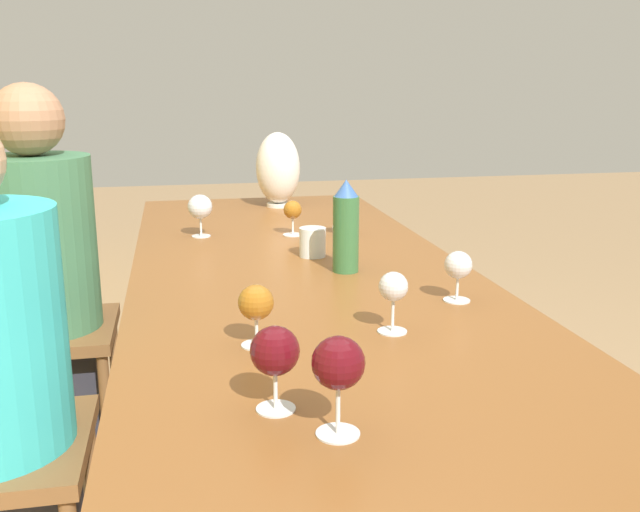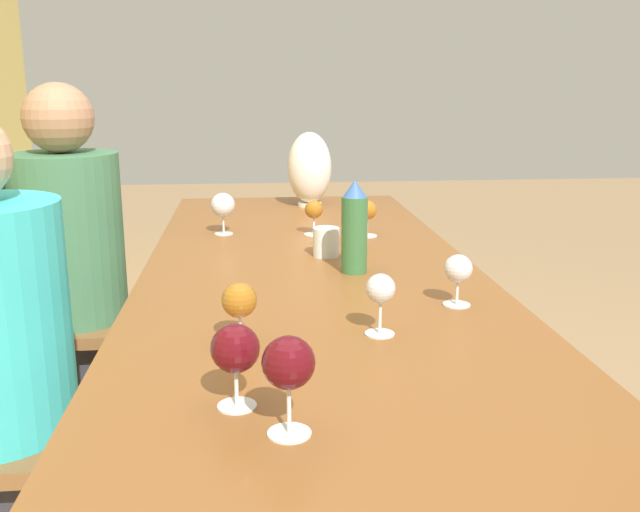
{
  "view_description": "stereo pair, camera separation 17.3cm",
  "coord_description": "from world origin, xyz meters",
  "views": [
    {
      "loc": [
        -1.82,
        0.34,
        1.26
      ],
      "look_at": [
        -0.16,
        0.0,
        0.84
      ],
      "focal_mm": 40.0,
      "sensor_mm": 36.0,
      "label": 1
    },
    {
      "loc": [
        -1.84,
        0.16,
        1.26
      ],
      "look_at": [
        -0.16,
        0.0,
        0.84
      ],
      "focal_mm": 40.0,
      "sensor_mm": 36.0,
      "label": 2
    }
  ],
  "objects": [
    {
      "name": "water_bottle",
      "position": [
        0.04,
        -0.11,
        0.87
      ],
      "size": [
        0.07,
        0.07,
        0.26
      ],
      "color": "#336638",
      "rests_on": "dining_table"
    },
    {
      "name": "wine_glass_4",
      "position": [
        -0.87,
        0.12,
        0.85
      ],
      "size": [
        0.08,
        0.08,
        0.16
      ],
      "color": "silver",
      "rests_on": "dining_table"
    },
    {
      "name": "dining_table",
      "position": [
        0.0,
        0.0,
        0.68
      ],
      "size": [
        2.69,
        0.94,
        0.74
      ],
      "color": "brown",
      "rests_on": "ground_plane"
    },
    {
      "name": "person_far",
      "position": [
        0.59,
        0.77,
        0.67
      ],
      "size": [
        0.36,
        0.36,
        1.25
      ],
      "color": "#2D2D38",
      "rests_on": "ground_plane"
    },
    {
      "name": "wine_glass_0",
      "position": [
        -0.45,
        -0.1,
        0.84
      ],
      "size": [
        0.06,
        0.06,
        0.13
      ],
      "color": "silver",
      "rests_on": "dining_table"
    },
    {
      "name": "chair_far",
      "position": [
        0.59,
        0.86,
        0.5
      ],
      "size": [
        0.44,
        0.44,
        0.94
      ],
      "color": "brown",
      "rests_on": "ground_plane"
    },
    {
      "name": "wine_glass_5",
      "position": [
        -0.27,
        -0.31,
        0.83
      ],
      "size": [
        0.07,
        0.07,
        0.12
      ],
      "color": "silver",
      "rests_on": "dining_table"
    },
    {
      "name": "wine_glass_7",
      "position": [
        -0.47,
        0.19,
        0.83
      ],
      "size": [
        0.07,
        0.07,
        0.13
      ],
      "color": "silver",
      "rests_on": "dining_table"
    },
    {
      "name": "vase",
      "position": [
        1.1,
        -0.08,
        0.9
      ],
      "size": [
        0.18,
        0.18,
        0.31
      ],
      "color": "silver",
      "rests_on": "dining_table"
    },
    {
      "name": "wine_glass_6",
      "position": [
        0.5,
        -0.22,
        0.83
      ],
      "size": [
        0.07,
        0.07,
        0.12
      ],
      "color": "silver",
      "rests_on": "dining_table"
    },
    {
      "name": "water_tumbler",
      "position": [
        0.23,
        -0.06,
        0.78
      ],
      "size": [
        0.08,
        0.08,
        0.09
      ],
      "color": "silver",
      "rests_on": "dining_table"
    },
    {
      "name": "wine_glass_2",
      "position": [
        0.54,
        -0.05,
        0.82
      ],
      "size": [
        0.07,
        0.07,
        0.12
      ],
      "color": "silver",
      "rests_on": "dining_table"
    },
    {
      "name": "wine_glass_1",
      "position": [
        -0.76,
        0.19,
        0.84
      ],
      "size": [
        0.08,
        0.08,
        0.14
      ],
      "color": "silver",
      "rests_on": "dining_table"
    },
    {
      "name": "wine_glass_3",
      "position": [
        0.58,
        0.26,
        0.84
      ],
      "size": [
        0.08,
        0.08,
        0.14
      ],
      "color": "silver",
      "rests_on": "dining_table"
    }
  ]
}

